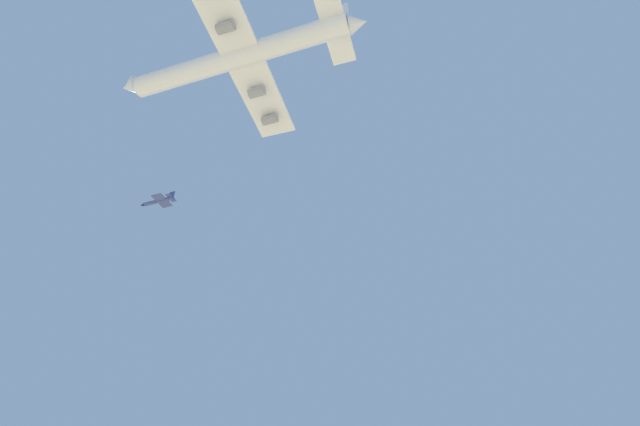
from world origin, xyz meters
name	(u,v)px	position (x,y,z in m)	size (l,w,h in m)	color
carrier_jet	(241,56)	(30.50, 41.40, 121.60)	(76.62, 60.99, 18.79)	white
chase_jet_left_wing	(159,201)	(96.65, 11.57, 116.11)	(15.32, 8.80, 4.00)	#38478C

